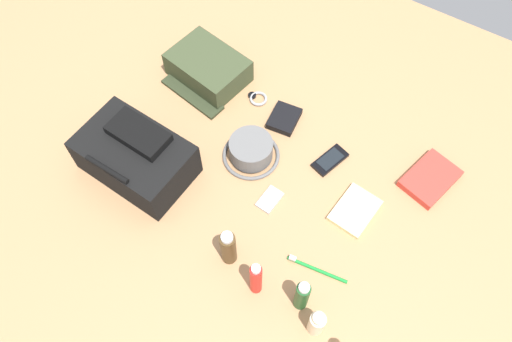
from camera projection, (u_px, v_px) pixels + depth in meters
The scene contains 15 objects.
ground_plane at pixel (256, 179), 1.60m from camera, with size 2.64×2.02×0.02m, color #AB7D52.
backpack at pixel (136, 156), 1.55m from camera, with size 0.35×0.23×0.16m.
toiletry_pouch at pixel (208, 69), 1.75m from camera, with size 0.28×0.27×0.09m.
bucket_hat at pixel (251, 151), 1.60m from camera, with size 0.19×0.19×0.08m.
lotion_bottle at pixel (317, 323), 1.31m from camera, with size 0.04×0.04×0.11m.
shampoo_bottle at pixel (302, 296), 1.33m from camera, with size 0.04×0.04×0.15m.
sunscreen_spray at pixel (256, 279), 1.34m from camera, with size 0.03×0.03×0.17m.
cologne_bottle at pixel (228, 248), 1.39m from camera, with size 0.04×0.04×0.16m.
paperback_novel at pixel (430, 179), 1.57m from camera, with size 0.16×0.20×0.03m.
cell_phone at pixel (330, 160), 1.61m from camera, with size 0.09×0.13×0.01m.
media_player at pixel (270, 199), 1.55m from camera, with size 0.06×0.09×0.01m.
wristwatch at pixel (258, 98), 1.74m from camera, with size 0.07×0.06×0.01m.
toothbrush at pixel (314, 268), 1.44m from camera, with size 0.18×0.04×0.02m.
wallet at pixel (284, 119), 1.69m from camera, with size 0.09×0.11×0.02m, color black.
notepad at pixel (355, 210), 1.52m from camera, with size 0.11×0.15×0.02m, color beige.
Camera 1 is at (-0.41, 0.65, 1.39)m, focal length 35.25 mm.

